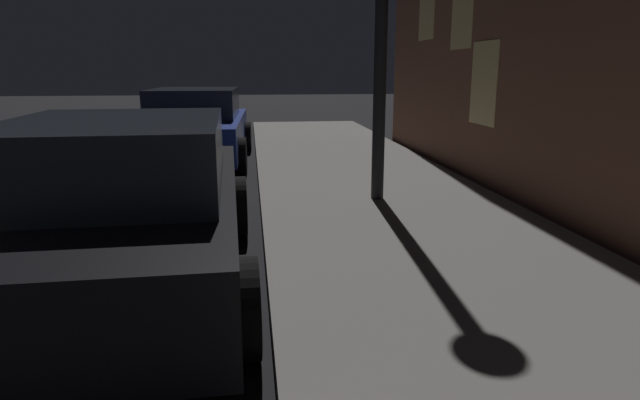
{
  "coord_description": "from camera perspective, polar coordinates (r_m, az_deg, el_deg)",
  "views": [
    {
      "loc": [
        3.9,
        0.3,
        1.81
      ],
      "look_at": [
        4.23,
        2.92,
        1.18
      ],
      "focal_mm": 30.98,
      "sensor_mm": 36.0,
      "label": 1
    }
  ],
  "objects": [
    {
      "name": "car_blue",
      "position": [
        11.06,
        -12.7,
        7.41
      ],
      "size": [
        2.13,
        4.57,
        1.43
      ],
      "color": "navy",
      "rests_on": "ground"
    },
    {
      "name": "car_black",
      "position": [
        4.78,
        -19.63,
        -0.57
      ],
      "size": [
        2.16,
        4.38,
        1.43
      ],
      "color": "black",
      "rests_on": "ground"
    }
  ]
}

